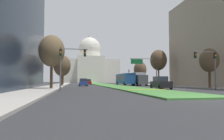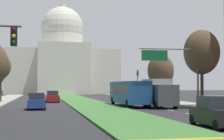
% 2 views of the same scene
% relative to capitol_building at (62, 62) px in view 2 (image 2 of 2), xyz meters
% --- Properties ---
extents(ground_plane, '(260.00, 260.00, 0.00)m').
position_rel_capitol_building_xyz_m(ground_plane, '(0.00, -54.13, -9.68)').
color(ground_plane, '#2B2B2D').
extents(grass_median, '(5.44, 98.87, 0.14)m').
position_rel_capitol_building_xyz_m(grass_median, '(0.00, -59.62, -9.61)').
color(grass_median, '#427A38').
rests_on(grass_median, ground_plane).
extents(median_curb_nose, '(4.90, 0.50, 0.04)m').
position_rel_capitol_building_xyz_m(median_curb_nose, '(0.00, -97.59, -9.52)').
color(median_curb_nose, gold).
rests_on(median_curb_nose, grass_median).
extents(lane_dashes_right, '(0.16, 46.36, 0.01)m').
position_rel_capitol_building_xyz_m(lane_dashes_right, '(6.65, -73.39, -9.67)').
color(lane_dashes_right, silver).
rests_on(lane_dashes_right, ground_plane).
extents(sidewalk_right, '(4.00, 98.87, 0.15)m').
position_rel_capitol_building_xyz_m(sidewalk_right, '(12.57, -65.11, -9.60)').
color(sidewalk_right, '#9E9991').
rests_on(sidewalk_right, ground_plane).
extents(capitol_building, '(32.90, 23.20, 27.72)m').
position_rel_capitol_building_xyz_m(capitol_building, '(0.00, 0.00, 0.00)').
color(capitol_building, beige).
rests_on(capitol_building, ground_plane).
extents(traffic_light_far_right, '(0.28, 0.35, 5.20)m').
position_rel_capitol_building_xyz_m(traffic_light_far_right, '(10.07, -51.82, -6.36)').
color(traffic_light_far_right, '#515456').
rests_on(traffic_light_far_right, ground_plane).
extents(overhead_guide_sign, '(6.49, 0.20, 6.50)m').
position_rel_capitol_building_xyz_m(overhead_guide_sign, '(7.81, -76.01, -4.99)').
color(overhead_guide_sign, '#515456').
rests_on(overhead_guide_sign, ground_plane).
extents(street_tree_right_mid, '(3.92, 3.92, 8.58)m').
position_rel_capitol_building_xyz_m(street_tree_right_mid, '(11.14, -75.10, -3.57)').
color(street_tree_right_mid, '#4C3823').
rests_on(street_tree_right_mid, ground_plane).
extents(street_tree_left_far, '(2.94, 2.94, 7.12)m').
position_rel_capitol_building_xyz_m(street_tree_left_far, '(-11.95, -56.95, -4.45)').
color(street_tree_left_far, '#4C3823').
rests_on(street_tree_left_far, ground_plane).
extents(street_tree_right_far, '(3.99, 3.99, 7.23)m').
position_rel_capitol_building_xyz_m(street_tree_right_far, '(11.68, -59.36, -4.95)').
color(street_tree_right_far, '#4C3823').
rests_on(street_tree_right_far, ground_plane).
extents(sedan_lead_stopped, '(2.03, 4.38, 1.86)m').
position_rel_capitol_building_xyz_m(sedan_lead_stopped, '(4.14, -92.35, -8.82)').
color(sedan_lead_stopped, black).
rests_on(sedan_lead_stopped, ground_plane).
extents(sedan_midblock, '(1.90, 4.64, 1.72)m').
position_rel_capitol_building_xyz_m(sedan_midblock, '(-6.53, -73.46, -8.87)').
color(sedan_midblock, navy).
rests_on(sedan_midblock, ground_plane).
extents(sedan_distant, '(1.98, 4.29, 1.72)m').
position_rel_capitol_building_xyz_m(sedan_distant, '(-4.47, -57.71, -8.87)').
color(sedan_distant, maroon).
rests_on(sedan_distant, ground_plane).
extents(box_truck_delivery, '(2.40, 6.40, 3.20)m').
position_rel_capitol_building_xyz_m(box_truck_delivery, '(6.78, -73.37, -8.00)').
color(box_truck_delivery, '#4C5156').
rests_on(box_truck_delivery, ground_plane).
extents(city_bus, '(2.62, 11.00, 2.95)m').
position_rel_capitol_building_xyz_m(city_bus, '(4.13, -70.07, -7.91)').
color(city_bus, '#1E4C8C').
rests_on(city_bus, ground_plane).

